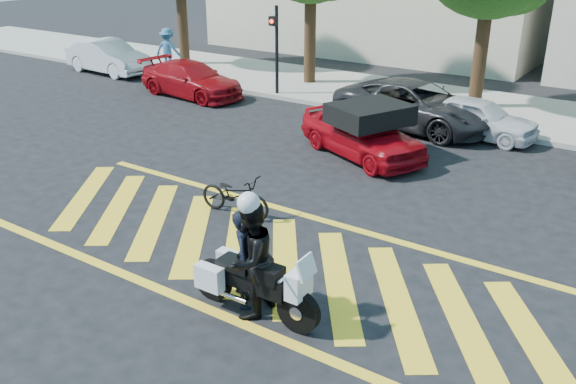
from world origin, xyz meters
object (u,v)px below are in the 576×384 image
Objects in this scene: parked_far_left at (108,57)px; parked_mid_right at (478,118)px; bicycle at (235,195)px; officer_moto at (250,260)px; parked_left at (191,79)px; red_convertible at (362,132)px; parked_mid_left at (416,105)px; police_motorcycle at (252,282)px; officer_bike at (246,259)px.

parked_mid_right is (15.70, 0.00, -0.10)m from parked_far_left.
parked_far_left is (-13.18, 8.07, 0.25)m from bicycle.
officer_moto is 14.05m from parked_left.
officer_moto is 0.55× the size of parked_mid_right.
officer_moto is 0.48× the size of red_convertible.
parked_mid_right reaches higher than bicycle.
parked_left is at bearing 43.60° from bicycle.
police_motorcycle is at bearing -162.47° from parked_mid_left.
parked_left is (5.57, -1.01, -0.07)m from parked_far_left.
parked_mid_left reaches higher than parked_far_left.
parked_far_left reaches higher than parked_left.
red_convertible is (-1.98, 7.46, 0.11)m from police_motorcycle.
parked_left is at bearing 100.62° from parked_mid_right.
parked_left is at bearing 18.55° from officer_bike.
parked_mid_left is at bearing 98.98° from police_motorcycle.
parked_mid_left is at bearing 21.69° from red_convertible.
parked_far_left is at bearing 54.98° from bicycle.
officer_moto is 10.84m from parked_mid_left.
officer_moto reaches higher than parked_left.
red_convertible is 8.43m from parked_left.
parked_mid_left reaches higher than police_motorcycle.
officer_bike is at bearing -129.17° from parked_left.
bicycle is 8.45m from parked_mid_right.
parked_left is at bearing 135.10° from police_motorcycle.
red_convertible is 0.95× the size of parked_far_left.
parked_left is (-9.86, 9.60, -0.20)m from officer_bike.
parked_mid_left is (13.82, -0.10, 0.01)m from parked_far_left.
bicycle is 0.49× the size of parked_mid_right.
bicycle is 3.71m from officer_moto.
parked_mid_right is at bearing -79.26° from parked_left.
parked_far_left is 15.70m from parked_mid_right.
parked_far_left is 0.98× the size of parked_left.
officer_moto is 7.72m from red_convertible.
police_motorcycle is at bearing -129.02° from parked_left.
parked_mid_left is at bearing -78.65° from parked_left.
bicycle is (-2.25, 2.54, -0.38)m from officer_bike.
police_motorcycle is 19.02m from parked_far_left.
parked_far_left is at bearing 28.28° from officer_bike.
red_convertible is (-1.75, 7.29, -0.15)m from officer_bike.
bicycle is 0.72× the size of police_motorcycle.
parked_far_left reaches higher than parked_mid_right.
parked_mid_right is (2.02, 3.32, -0.09)m from red_convertible.
parked_left is (-10.08, 9.78, -0.33)m from officer_moto.
bicycle is 4.78m from red_convertible.
parked_mid_left is at bearing -171.10° from officer_moto.
police_motorcycle is 0.55× the size of parked_left.
officer_moto reaches higher than parked_mid_left.
parked_mid_left is 1.47× the size of parked_mid_right.
police_motorcycle is 0.46× the size of parked_mid_left.
parked_mid_right is at bearing 178.93° from officer_moto.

